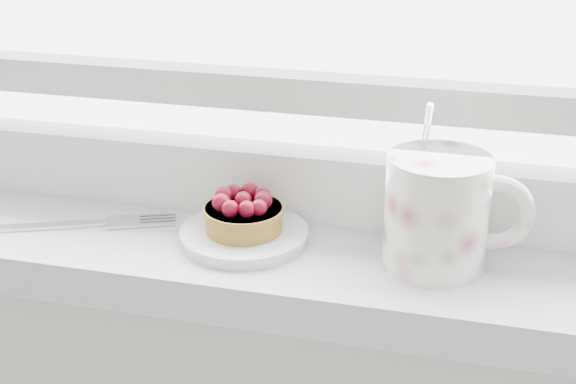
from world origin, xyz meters
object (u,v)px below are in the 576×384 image
(floral_mug, at_px, (441,210))
(fork, at_px, (65,225))
(raspberry_tart, at_px, (243,213))
(saucer, at_px, (244,235))

(floral_mug, relative_size, fork, 0.71)
(raspberry_tart, bearing_deg, fork, -175.19)
(floral_mug, bearing_deg, saucer, 179.89)
(raspberry_tart, height_order, fork, raspberry_tart)
(saucer, xyz_separation_m, fork, (-0.18, -0.02, -0.00))
(raspberry_tart, height_order, floral_mug, floral_mug)
(saucer, bearing_deg, floral_mug, -0.11)
(saucer, distance_m, floral_mug, 0.19)
(saucer, xyz_separation_m, raspberry_tart, (-0.00, 0.00, 0.02))
(saucer, bearing_deg, raspberry_tart, 144.92)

